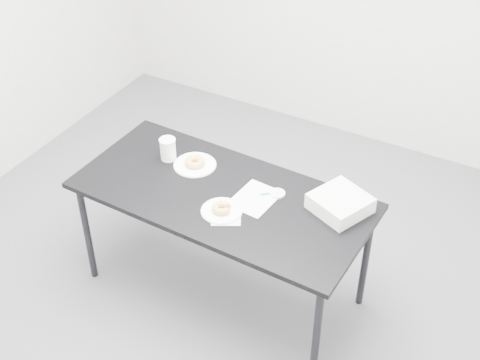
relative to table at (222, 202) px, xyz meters
The scene contains 13 objects.
floor 0.71m from the table, 149.47° to the left, with size 4.00×4.00×0.00m, color #535358.
table is the anchor object (origin of this frame).
scorecard 0.20m from the table, 15.63° to the left, with size 0.21×0.27×0.00m, color white.
logo_patch 0.30m from the table, 27.56° to the left, with size 0.04×0.04×0.00m, color green.
pen 0.28m from the table, 27.80° to the left, with size 0.01×0.01×0.13m, color #0B7D7F.
napkin 0.20m from the table, 53.68° to the right, with size 0.16×0.16×0.00m, color white.
plate_near 0.17m from the table, 60.66° to the right, with size 0.23×0.23×0.01m, color white.
donut_near 0.18m from the table, 60.66° to the right, with size 0.11×0.11×0.04m, color #C48C3E.
plate_far 0.32m from the table, 150.77° to the left, with size 0.25×0.25×0.01m, color white.
donut_far 0.32m from the table, 150.77° to the left, with size 0.12×0.12×0.04m, color #C48C3E.
coffee_cup 0.48m from the table, 163.14° to the left, with size 0.09×0.09×0.14m, color white.
cup_lid 0.32m from the table, 27.72° to the left, with size 0.09×0.09×0.01m, color white.
bakery_box 0.66m from the table, 16.59° to the left, with size 0.27×0.27×0.09m, color white.
Camera 1 is at (1.55, -2.53, 3.09)m, focal length 50.00 mm.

